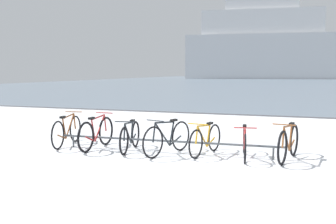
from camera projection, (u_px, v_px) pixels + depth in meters
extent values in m
cube|color=white|center=(194.00, 194.00, 6.18)|extent=(80.00, 22.00, 0.08)
cube|color=slate|center=(298.00, 82.00, 68.01)|extent=(80.00, 110.00, 0.08)
cube|color=#47474C|center=(265.00, 116.00, 16.48)|extent=(80.00, 0.50, 0.05)
cylinder|color=#4C5156|center=(166.00, 141.00, 9.04)|extent=(5.35, 0.30, 0.05)
cylinder|color=#4C5156|center=(73.00, 141.00, 9.75)|extent=(0.04, 0.04, 0.28)
cylinder|color=#4C5156|center=(273.00, 153.00, 8.35)|extent=(0.04, 0.04, 0.28)
torus|color=black|center=(75.00, 129.00, 10.45)|extent=(0.16, 0.70, 0.70)
torus|color=black|center=(58.00, 135.00, 9.41)|extent=(0.16, 0.70, 0.70)
cylinder|color=brown|center=(70.00, 126.00, 10.10)|extent=(0.13, 0.56, 0.60)
cylinder|color=brown|center=(64.00, 129.00, 9.76)|extent=(0.07, 0.20, 0.53)
cylinder|color=brown|center=(68.00, 116.00, 9.99)|extent=(0.16, 0.69, 0.09)
cylinder|color=brown|center=(62.00, 137.00, 9.64)|extent=(0.12, 0.46, 0.19)
cylinder|color=brown|center=(75.00, 121.00, 10.39)|extent=(0.06, 0.12, 0.42)
cube|color=black|center=(63.00, 117.00, 9.65)|extent=(0.11, 0.21, 0.05)
cylinder|color=brown|center=(74.00, 112.00, 10.33)|extent=(0.46, 0.11, 0.02)
torus|color=black|center=(106.00, 131.00, 9.99)|extent=(0.06, 0.73, 0.73)
torus|color=black|center=(86.00, 137.00, 9.05)|extent=(0.06, 0.73, 0.73)
cylinder|color=#B22D2D|center=(100.00, 128.00, 9.67)|extent=(0.05, 0.52, 0.61)
cylinder|color=#B22D2D|center=(93.00, 131.00, 9.37)|extent=(0.04, 0.18, 0.55)
cylinder|color=#B22D2D|center=(98.00, 117.00, 9.57)|extent=(0.05, 0.65, 0.09)
cylinder|color=#B22D2D|center=(91.00, 139.00, 9.26)|extent=(0.04, 0.44, 0.20)
cylinder|color=#B22D2D|center=(105.00, 123.00, 9.93)|extent=(0.04, 0.11, 0.43)
cube|color=black|center=(91.00, 118.00, 9.26)|extent=(0.08, 0.20, 0.05)
cylinder|color=#B22D2D|center=(104.00, 113.00, 9.87)|extent=(0.46, 0.03, 0.02)
torus|color=black|center=(124.00, 141.00, 8.78)|extent=(0.15, 0.65, 0.65)
torus|color=black|center=(136.00, 134.00, 9.74)|extent=(0.15, 0.65, 0.65)
cylinder|color=#1E2328|center=(128.00, 134.00, 9.08)|extent=(0.12, 0.51, 0.55)
cylinder|color=#1E2328|center=(132.00, 133.00, 9.39)|extent=(0.06, 0.18, 0.49)
cylinder|color=#1E2328|center=(129.00, 123.00, 9.13)|extent=(0.13, 0.63, 0.08)
cylinder|color=#1E2328|center=(133.00, 138.00, 9.54)|extent=(0.10, 0.43, 0.18)
cylinder|color=#1E2328|center=(124.00, 132.00, 8.80)|extent=(0.05, 0.11, 0.38)
cube|color=black|center=(132.00, 121.00, 9.43)|extent=(0.11, 0.21, 0.05)
cylinder|color=#1E2328|center=(125.00, 122.00, 8.81)|extent=(0.46, 0.10, 0.02)
torus|color=black|center=(153.00, 142.00, 8.45)|extent=(0.24, 0.69, 0.71)
torus|color=black|center=(181.00, 136.00, 9.29)|extent=(0.24, 0.69, 0.71)
cylinder|color=#1E2328|center=(163.00, 134.00, 8.71)|extent=(0.20, 0.54, 0.60)
cylinder|color=#1E2328|center=(172.00, 134.00, 8.98)|extent=(0.09, 0.19, 0.54)
cylinder|color=#1E2328|center=(165.00, 122.00, 8.74)|extent=(0.24, 0.67, 0.09)
cylinder|color=#1E2328|center=(175.00, 141.00, 9.12)|extent=(0.17, 0.45, 0.19)
cylinder|color=#1E2328|center=(154.00, 133.00, 8.46)|extent=(0.07, 0.12, 0.42)
cube|color=black|center=(174.00, 120.00, 9.01)|extent=(0.14, 0.21, 0.05)
cylinder|color=#1E2328|center=(155.00, 121.00, 8.46)|extent=(0.45, 0.16, 0.02)
torus|color=black|center=(196.00, 144.00, 8.43)|extent=(0.17, 0.64, 0.64)
torus|color=black|center=(214.00, 138.00, 9.24)|extent=(0.17, 0.64, 0.64)
cylinder|color=gold|center=(202.00, 137.00, 8.69)|extent=(0.14, 0.50, 0.55)
cylinder|color=gold|center=(208.00, 136.00, 8.95)|extent=(0.07, 0.18, 0.49)
cylinder|color=gold|center=(204.00, 126.00, 8.72)|extent=(0.16, 0.62, 0.08)
cylinder|color=gold|center=(211.00, 142.00, 9.08)|extent=(0.12, 0.42, 0.18)
cylinder|color=gold|center=(197.00, 135.00, 8.44)|extent=(0.06, 0.11, 0.38)
cube|color=black|center=(210.00, 123.00, 8.98)|extent=(0.12, 0.21, 0.05)
cylinder|color=gold|center=(198.00, 124.00, 8.45)|extent=(0.46, 0.12, 0.02)
torus|color=black|center=(245.00, 149.00, 7.99)|extent=(0.14, 0.62, 0.62)
torus|color=black|center=(244.00, 140.00, 9.03)|extent=(0.14, 0.62, 0.62)
cylinder|color=#B22D2D|center=(245.00, 140.00, 8.32)|extent=(0.13, 0.56, 0.53)
cylinder|color=#B22D2D|center=(244.00, 138.00, 8.66)|extent=(0.07, 0.20, 0.47)
cylinder|color=#B22D2D|center=(245.00, 129.00, 8.37)|extent=(0.15, 0.69, 0.08)
cylinder|color=#B22D2D|center=(244.00, 144.00, 8.82)|extent=(0.11, 0.46, 0.17)
cylinder|color=#B22D2D|center=(245.00, 139.00, 8.01)|extent=(0.05, 0.12, 0.37)
cube|color=black|center=(245.00, 126.00, 8.71)|extent=(0.11, 0.21, 0.05)
cylinder|color=#B22D2D|center=(245.00, 128.00, 8.02)|extent=(0.46, 0.10, 0.02)
torus|color=black|center=(282.00, 148.00, 7.85)|extent=(0.18, 0.70, 0.71)
torus|color=black|center=(294.00, 140.00, 8.73)|extent=(0.18, 0.70, 0.71)
cylinder|color=brown|center=(287.00, 139.00, 8.12)|extent=(0.14, 0.54, 0.59)
cylinder|color=brown|center=(290.00, 138.00, 8.41)|extent=(0.07, 0.19, 0.53)
cylinder|color=brown|center=(288.00, 126.00, 8.16)|extent=(0.16, 0.67, 0.09)
cylinder|color=brown|center=(292.00, 145.00, 8.55)|extent=(0.12, 0.45, 0.19)
cylinder|color=brown|center=(283.00, 137.00, 7.86)|extent=(0.06, 0.12, 0.42)
cube|color=black|center=(292.00, 124.00, 8.45)|extent=(0.12, 0.21, 0.05)
cylinder|color=brown|center=(284.00, 125.00, 7.87)|extent=(0.46, 0.11, 0.02)
cube|color=silver|center=(264.00, 57.00, 92.37)|extent=(37.13, 13.09, 10.18)
cube|color=white|center=(261.00, 23.00, 91.74)|extent=(27.95, 10.70, 5.60)
cube|color=white|center=(262.00, 5.00, 91.29)|extent=(16.97, 8.11, 2.85)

